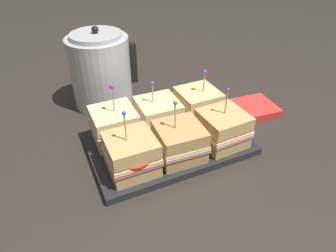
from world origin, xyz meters
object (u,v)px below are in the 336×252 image
sandwich_back_left (115,126)px  sandwich_back_center (157,115)px  sandwich_front_center (179,142)px  sandwich_back_right (198,105)px  sandwich_front_right (223,129)px  sandwich_front_left (131,154)px  napkin_stack (255,108)px  serving_platter (168,143)px  kettle_steel (101,70)px

sandwich_back_left → sandwich_back_center: size_ratio=1.13×
sandwich_front_center → sandwich_back_right: size_ratio=1.02×
sandwich_front_right → sandwich_back_right: 0.12m
sandwich_back_right → sandwich_front_left: bearing=-152.4°
sandwich_front_center → sandwich_back_left: (-0.12, 0.12, 0.00)m
sandwich_back_right → sandwich_back_left: bearing=-179.7°
sandwich_back_center → napkin_stack: 0.32m
sandwich_back_left → sandwich_back_right: sandwich_back_left is taller
sandwich_front_left → sandwich_back_right: sandwich_front_left is taller
serving_platter → napkin_stack: napkin_stack is taller
sandwich_back_right → serving_platter: bearing=-152.8°
sandwich_back_left → sandwich_back_center: sandwich_back_left is taller
sandwich_front_left → sandwich_back_right: 0.27m
sandwich_front_left → sandwich_back_center: 0.17m
sandwich_front_right → sandwich_back_left: size_ratio=0.97×
serving_platter → sandwich_back_center: size_ratio=2.82×
sandwich_front_left → sandwich_back_center: size_ratio=1.12×
sandwich_front_left → kettle_steel: bearing=85.5°
kettle_steel → napkin_stack: 0.48m
sandwich_front_center → sandwich_front_right: size_ratio=0.99×
sandwich_front_left → kettle_steel: (0.03, 0.35, 0.05)m
sandwich_back_right → napkin_stack: bearing=-6.0°
serving_platter → sandwich_front_right: 0.14m
sandwich_front_right → sandwich_back_left: 0.27m
serving_platter → sandwich_front_center: 0.08m
kettle_steel → serving_platter: bearing=-72.6°
sandwich_front_left → kettle_steel: 0.35m
sandwich_front_left → sandwich_back_right: (0.24, 0.12, -0.00)m
sandwich_front_center → kettle_steel: (-0.09, 0.35, 0.05)m
sandwich_back_left → sandwich_back_center: (0.12, 0.00, -0.00)m
sandwich_front_center → sandwich_back_right: 0.17m
sandwich_front_left → sandwich_back_center: (0.11, 0.12, -0.00)m
serving_platter → sandwich_front_left: 0.14m
sandwich_back_center → sandwich_back_right: (0.12, -0.00, 0.00)m
sandwich_back_left → kettle_steel: bearing=82.5°
sandwich_back_right → sandwich_front_center: bearing=-134.0°
kettle_steel → sandwich_front_left: bearing=-94.5°
sandwich_back_left → napkin_stack: size_ratio=1.27×
serving_platter → sandwich_back_left: size_ratio=2.50×
sandwich_front_center → sandwich_back_right: (0.12, 0.12, 0.00)m
sandwich_front_center → sandwich_front_right: bearing=-0.0°
sandwich_front_center → napkin_stack: sandwich_front_center is taller
sandwich_front_center → kettle_steel: 0.36m
sandwich_front_center → serving_platter: bearing=88.6°
sandwich_back_center → sandwich_front_center: bearing=-89.2°
sandwich_front_left → sandwich_back_left: (-0.00, 0.12, -0.00)m
sandwich_back_right → napkin_stack: size_ratio=1.20×
sandwich_front_center → sandwich_front_right: (0.12, -0.00, 0.00)m
sandwich_back_left → kettle_steel: 0.23m
sandwich_back_center → napkin_stack: sandwich_back_center is taller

